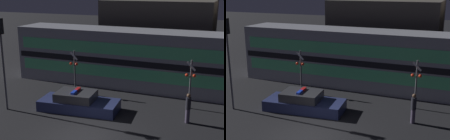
% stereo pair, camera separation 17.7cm
% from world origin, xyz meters
% --- Properties ---
extents(ground_plane, '(120.00, 120.00, 0.00)m').
position_xyz_m(ground_plane, '(0.00, 0.00, 0.00)').
color(ground_plane, black).
extents(train, '(19.06, 3.05, 4.20)m').
position_xyz_m(train, '(0.03, 8.87, 2.10)').
color(train, gray).
rests_on(train, ground_plane).
extents(police_car, '(4.93, 2.39, 1.27)m').
position_xyz_m(police_car, '(-1.98, 3.11, 0.47)').
color(police_car, navy).
rests_on(police_car, ground_plane).
extents(pedestrian, '(0.29, 0.29, 1.70)m').
position_xyz_m(pedestrian, '(4.43, 3.71, 0.87)').
color(pedestrian, '#3F384C').
rests_on(pedestrian, ground_plane).
extents(crossing_signal_near, '(0.64, 0.26, 3.05)m').
position_xyz_m(crossing_signal_near, '(4.18, 5.86, 1.77)').
color(crossing_signal_near, '#4C4C51').
rests_on(crossing_signal_near, ground_plane).
extents(crossing_signal_far, '(0.64, 0.26, 3.01)m').
position_xyz_m(crossing_signal_far, '(-3.68, 5.83, 1.75)').
color(crossing_signal_far, '#4C4C51').
rests_on(crossing_signal_far, ground_plane).
extents(traffic_light_corner, '(0.30, 0.46, 5.51)m').
position_xyz_m(traffic_light_corner, '(-6.05, 1.55, 3.88)').
color(traffic_light_corner, '#4C4C51').
rests_on(traffic_light_corner, ground_plane).
extents(building_left, '(9.56, 5.65, 6.08)m').
position_xyz_m(building_left, '(-0.11, 15.33, 3.04)').
color(building_left, '#47423D').
rests_on(building_left, ground_plane).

